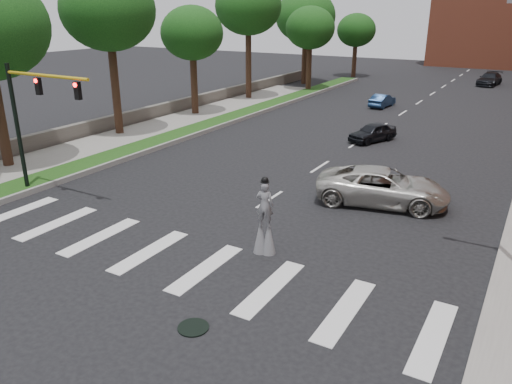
% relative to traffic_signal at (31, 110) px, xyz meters
% --- Properties ---
extents(ground_plane, '(160.00, 160.00, 0.00)m').
position_rel_traffic_signal_xyz_m(ground_plane, '(9.78, -3.00, -4.15)').
color(ground_plane, black).
rests_on(ground_plane, ground).
extents(grass_median, '(2.00, 60.00, 0.25)m').
position_rel_traffic_signal_xyz_m(grass_median, '(-1.72, 17.00, -4.03)').
color(grass_median, '#194012').
rests_on(grass_median, ground).
extents(median_curb, '(0.20, 60.00, 0.28)m').
position_rel_traffic_signal_xyz_m(median_curb, '(-0.67, 17.00, -4.01)').
color(median_curb, gray).
rests_on(median_curb, ground).
extents(sidewalk_left, '(4.00, 60.00, 0.18)m').
position_rel_traffic_signal_xyz_m(sidewalk_left, '(-4.72, 7.00, -4.06)').
color(sidewalk_left, gray).
rests_on(sidewalk_left, ground).
extents(stone_wall, '(0.50, 56.00, 1.10)m').
position_rel_traffic_signal_xyz_m(stone_wall, '(-7.22, 19.00, -3.60)').
color(stone_wall, '#555049').
rests_on(stone_wall, ground).
extents(manhole, '(0.90, 0.90, 0.04)m').
position_rel_traffic_signal_xyz_m(manhole, '(12.78, -5.00, -4.13)').
color(manhole, black).
rests_on(manhole, ground).
extents(traffic_signal, '(5.30, 0.23, 6.20)m').
position_rel_traffic_signal_xyz_m(traffic_signal, '(0.00, 0.00, 0.00)').
color(traffic_signal, black).
rests_on(traffic_signal, ground).
extents(stilt_performer, '(0.83, 0.60, 2.98)m').
position_rel_traffic_signal_xyz_m(stilt_performer, '(12.25, 0.09, -2.97)').
color(stilt_performer, black).
rests_on(stilt_performer, ground).
extents(suv_crossing, '(6.43, 3.94, 1.66)m').
position_rel_traffic_signal_xyz_m(suv_crossing, '(14.52, 7.17, -3.32)').
color(suv_crossing, beige).
rests_on(suv_crossing, ground).
extents(car_near, '(2.85, 3.95, 1.25)m').
position_rel_traffic_signal_xyz_m(car_near, '(10.53, 18.17, -3.53)').
color(car_near, black).
rests_on(car_near, ground).
extents(car_mid, '(1.58, 3.69, 1.18)m').
position_rel_traffic_signal_xyz_m(car_mid, '(7.37, 30.86, -3.56)').
color(car_mid, navy).
rests_on(car_mid, ground).
extents(car_far, '(2.60, 5.20, 1.45)m').
position_rel_traffic_signal_xyz_m(car_far, '(14.18, 50.60, -3.42)').
color(car_far, black).
rests_on(car_far, ground).
extents(tree_2, '(6.26, 6.26, 11.09)m').
position_rel_traffic_signal_xyz_m(tree_2, '(-5.63, 10.81, 4.23)').
color(tree_2, black).
rests_on(tree_2, ground).
extents(tree_3, '(5.06, 5.06, 8.81)m').
position_rel_traffic_signal_xyz_m(tree_3, '(-5.24, 19.28, 2.45)').
color(tree_3, black).
rests_on(tree_3, ground).
extents(tree_4, '(6.25, 6.25, 11.37)m').
position_rel_traffic_signal_xyz_m(tree_4, '(-5.34, 28.24, 4.51)').
color(tree_4, black).
rests_on(tree_4, ground).
extents(tree_5, '(6.91, 6.91, 10.59)m').
position_rel_traffic_signal_xyz_m(tree_5, '(-5.29, 40.95, 3.47)').
color(tree_5, black).
rests_on(tree_5, ground).
extents(tree_6, '(5.20, 5.20, 8.80)m').
position_rel_traffic_signal_xyz_m(tree_6, '(-2.45, 36.09, 2.38)').
color(tree_6, black).
rests_on(tree_6, ground).
extents(tree_7, '(4.94, 4.94, 7.97)m').
position_rel_traffic_signal_xyz_m(tree_7, '(-2.28, 50.02, 1.67)').
color(tree_7, black).
rests_on(tree_7, ground).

